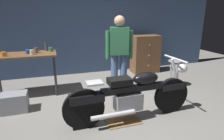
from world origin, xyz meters
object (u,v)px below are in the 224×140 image
Objects in this scene: person_standing at (119,52)px; mug_brown_stoneware at (36,50)px; motorcycle at (132,94)px; bottle at (46,46)px; storage_bin at (15,102)px; mug_blue_enamel at (28,52)px; mug_orange_travel at (4,54)px; shop_stool at (175,66)px; wooden_dresser at (145,54)px; mug_white_ceramic at (32,52)px; mug_green_speckled at (51,49)px.

mug_brown_stoneware is at bearing -5.98° from person_standing.
person_standing reaches higher than motorcycle.
bottle reaches higher than motorcycle.
motorcycle is 2.11m from storage_bin.
bottle is (0.37, 0.24, 0.05)m from mug_blue_enamel.
bottle reaches higher than storage_bin.
mug_orange_travel is at bearing -165.17° from mug_brown_stoneware.
shop_stool is 3.02m from bottle.
wooden_dresser is 3.17m from mug_white_ceramic.
motorcycle is at bearing -55.72° from bottle.
mug_green_speckled is 0.31m from mug_brown_stoneware.
mug_white_ceramic reaches higher than motorcycle.
storage_bin is at bearing 153.58° from motorcycle.
mug_white_ceramic is (0.52, -0.00, 0.01)m from mug_orange_travel.
mug_blue_enamel reaches higher than shop_stool.
wooden_dresser reaches higher than mug_green_speckled.
bottle is (-2.87, 0.81, 0.50)m from shop_stool.
mug_green_speckled is at bearing 14.90° from mug_blue_enamel.
person_standing is 14.45× the size of mug_brown_stoneware.
person_standing is 6.93× the size of bottle.
motorcycle is 4.98× the size of storage_bin.
mug_brown_stoneware is 0.16m from mug_blue_enamel.
storage_bin is (-3.36, -1.48, -0.38)m from wooden_dresser.
mug_brown_stoneware is 1.01× the size of mug_blue_enamel.
shop_stool is 5.74× the size of mug_white_ceramic.
mug_green_speckled is 0.46× the size of bottle.
storage_bin is 1.83× the size of bottle.
wooden_dresser is at bearing 12.81° from mug_green_speckled.
person_standing is 1.76m from mug_brown_stoneware.
motorcycle is 2.39m from mug_blue_enamel.
motorcycle is at bearing -48.34° from mug_brown_stoneware.
mug_brown_stoneware is (0.40, 0.78, 0.79)m from storage_bin.
mug_brown_stoneware is (-0.30, -0.09, 0.01)m from mug_green_speckled.
wooden_dresser is at bearing 13.12° from mug_blue_enamel.
wooden_dresser is 9.87× the size of mug_green_speckled.
storage_bin is at bearing -121.25° from bottle.
mug_brown_stoneware is 0.48× the size of bottle.
mug_orange_travel is 1.04× the size of mug_blue_enamel.
motorcycle is 2.31m from mug_brown_stoneware.
mug_brown_stoneware reaches higher than storage_bin.
bottle is (0.27, 0.37, 0.05)m from mug_white_ceramic.
storage_bin is (-1.89, 0.90, -0.28)m from motorcycle.
mug_orange_travel is 1.02× the size of mug_brown_stoneware.
mug_orange_travel is at bearing -166.51° from wooden_dresser.
mug_white_ceramic is 0.98× the size of mug_blue_enamel.
shop_stool is 2.89m from mug_green_speckled.
wooden_dresser is 9.65× the size of mug_blue_enamel.
mug_blue_enamel is (-3.12, -0.73, 0.39)m from wooden_dresser.
wooden_dresser is 3.07m from mug_brown_stoneware.
motorcycle is at bearing -25.43° from storage_bin.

